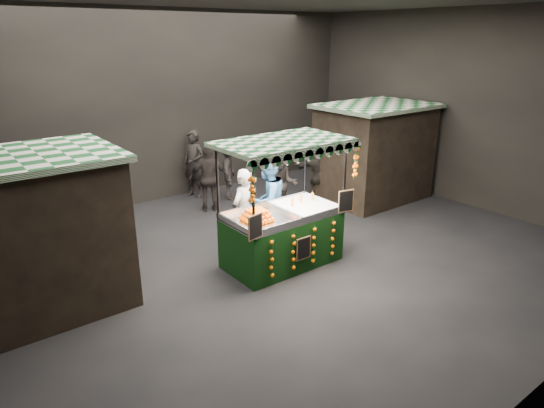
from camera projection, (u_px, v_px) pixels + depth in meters
ground at (282, 258)px, 9.77m from camera, size 12.00×12.00×0.00m
market_hall at (283, 89)px, 8.64m from camera, size 12.10×10.10×5.05m
neighbour_stall_left at (27, 235)px, 7.55m from camera, size 3.00×2.20×2.60m
neighbour_stall_right at (374, 152)px, 12.98m from camera, size 3.00×2.20×2.60m
juice_stall at (284, 228)px, 9.26m from camera, size 2.58×1.51×2.50m
vendor_grey at (243, 212)px, 9.68m from camera, size 0.78×0.67×1.82m
vendor_blue at (268, 201)px, 10.08m from camera, size 1.12×0.96×1.98m
shopper_0 at (121, 209)px, 9.97m from camera, size 0.75×0.65×1.73m
shopper_1 at (281, 185)px, 11.68m from camera, size 1.04×1.01×1.69m
shopper_2 at (209, 178)px, 12.12m from camera, size 1.10×0.83×1.74m
shopper_3 at (230, 170)px, 13.02m from camera, size 1.14×1.22×1.65m
shopper_4 at (66, 200)px, 10.65m from camera, size 0.85×0.59×1.66m
shopper_5 at (320, 170)px, 12.97m from camera, size 1.40×1.50×1.68m
shopper_6 at (194, 164)px, 13.20m from camera, size 0.67×0.80×1.88m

